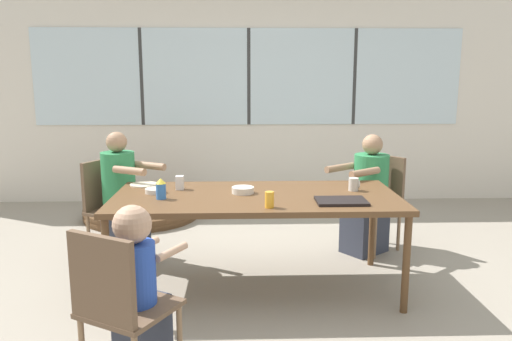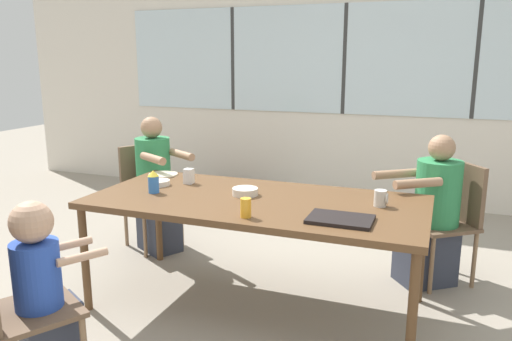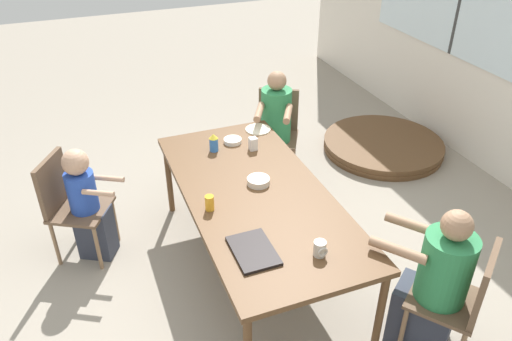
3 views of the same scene
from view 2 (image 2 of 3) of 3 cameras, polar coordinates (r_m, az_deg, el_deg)
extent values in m
plane|color=gray|center=(3.35, 0.00, -15.10)|extent=(16.00, 16.00, 0.00)
cube|color=silver|center=(5.58, 10.11, 10.84)|extent=(8.40, 0.06, 2.80)
cube|color=silver|center=(5.54, 10.09, 12.38)|extent=(5.20, 0.02, 1.16)
cube|color=#333333|center=(5.92, -2.67, 12.56)|extent=(0.04, 0.01, 1.16)
cube|color=#333333|center=(5.53, 10.08, 12.38)|extent=(0.04, 0.01, 1.16)
cube|color=#333333|center=(5.44, 23.92, 11.50)|extent=(0.04, 0.01, 1.16)
cube|color=brown|center=(3.09, 0.00, -3.62)|extent=(2.06, 0.96, 0.04)
cylinder|color=brown|center=(3.34, -18.95, -9.59)|extent=(0.05, 0.05, 0.68)
cylinder|color=brown|center=(2.65, 17.43, -15.55)|extent=(0.05, 0.05, 0.68)
cylinder|color=brown|center=(3.99, -11.09, -5.45)|extent=(0.05, 0.05, 0.68)
cylinder|color=brown|center=(3.43, 18.38, -8.93)|extent=(0.05, 0.05, 0.68)
cube|color=brown|center=(4.25, -11.75, -3.18)|extent=(0.54, 0.54, 0.03)
cube|color=brown|center=(4.35, -13.00, 0.16)|extent=(0.22, 0.35, 0.42)
cylinder|color=#8C6B4C|center=(4.25, -8.50, -6.09)|extent=(0.03, 0.03, 0.41)
cylinder|color=#8C6B4C|center=(4.10, -12.58, -7.00)|extent=(0.03, 0.03, 0.41)
cylinder|color=#8C6B4C|center=(4.53, -10.75, -4.98)|extent=(0.03, 0.03, 0.41)
cylinder|color=#8C6B4C|center=(4.39, -14.64, -5.77)|extent=(0.03, 0.03, 0.41)
cube|color=brown|center=(3.76, 20.31, -5.84)|extent=(0.56, 0.56, 0.03)
cube|color=brown|center=(3.80, 22.76, -2.33)|extent=(0.26, 0.33, 0.42)
cylinder|color=#8C6B4C|center=(3.61, 19.42, -10.21)|extent=(0.03, 0.03, 0.41)
cylinder|color=#8C6B4C|center=(3.87, 16.52, -8.44)|extent=(0.03, 0.03, 0.41)
cylinder|color=#8C6B4C|center=(3.81, 23.67, -9.36)|extent=(0.03, 0.03, 0.41)
cylinder|color=#8C6B4C|center=(4.05, 20.62, -7.75)|extent=(0.03, 0.03, 0.41)
cube|color=brown|center=(2.61, -24.29, -14.48)|extent=(0.55, 0.55, 0.03)
cylinder|color=#8C6B4C|center=(2.90, -21.48, -16.27)|extent=(0.03, 0.03, 0.41)
cube|color=#333847|center=(4.23, -11.01, -6.11)|extent=(0.41, 0.38, 0.43)
cylinder|color=#2D844C|center=(4.15, -11.65, 0.22)|extent=(0.28, 0.28, 0.50)
sphere|color=#A37A5B|center=(4.09, -11.86, 4.84)|extent=(0.17, 0.17, 0.17)
cylinder|color=#A37A5B|center=(3.98, -8.53, 1.82)|extent=(0.30, 0.20, 0.06)
cylinder|color=#A37A5B|center=(3.86, -11.70, 1.35)|extent=(0.30, 0.20, 0.06)
cube|color=#333847|center=(3.77, 18.81, -8.96)|extent=(0.46, 0.44, 0.43)
cylinder|color=#2D844C|center=(3.67, 20.09, -2.39)|extent=(0.31, 0.31, 0.45)
sphere|color=#A37A5B|center=(3.60, 20.47, 2.45)|extent=(0.18, 0.18, 0.18)
cylinder|color=#A37A5B|center=(3.39, 18.03, -1.40)|extent=(0.30, 0.25, 0.06)
cylinder|color=#A37A5B|center=(3.61, 15.62, -0.39)|extent=(0.30, 0.25, 0.06)
cylinder|color=#284CB7|center=(2.55, -23.77, -10.86)|extent=(0.21, 0.21, 0.32)
sphere|color=tan|center=(2.47, -24.30, -5.39)|extent=(0.19, 0.19, 0.19)
cylinder|color=tan|center=(2.66, -20.70, -7.99)|extent=(0.15, 0.22, 0.04)
cylinder|color=tan|center=(2.49, -19.21, -9.31)|extent=(0.15, 0.22, 0.04)
cube|color=black|center=(2.71, 9.62, -5.51)|extent=(0.34, 0.24, 0.02)
cylinder|color=beige|center=(3.01, 14.02, -3.10)|extent=(0.07, 0.07, 0.10)
torus|color=beige|center=(3.01, 14.73, -3.16)|extent=(0.01, 0.07, 0.07)
cylinder|color=blue|center=(3.28, -11.62, -1.57)|extent=(0.07, 0.07, 0.11)
cone|color=gold|center=(3.26, -11.68, -0.31)|extent=(0.07, 0.07, 0.04)
cylinder|color=gold|center=(2.72, -1.18, -4.27)|extent=(0.06, 0.06, 0.11)
cube|color=silver|center=(3.48, -7.69, -0.65)|extent=(0.06, 0.06, 0.10)
cylinder|color=silver|center=(3.16, -1.25, -2.43)|extent=(0.16, 0.16, 0.05)
cylinder|color=silver|center=(3.47, -11.00, -1.38)|extent=(0.15, 0.15, 0.03)
cylinder|color=beige|center=(3.77, -10.56, -0.43)|extent=(0.22, 0.22, 0.01)
cylinder|color=brown|center=(5.46, -4.74, -3.80)|extent=(1.26, 1.26, 0.03)
cylinder|color=brown|center=(5.45, -4.74, -3.50)|extent=(1.27, 1.27, 0.03)
cylinder|color=brown|center=(5.45, -4.75, -3.19)|extent=(1.26, 1.26, 0.03)
cylinder|color=brown|center=(5.44, -4.76, -2.89)|extent=(1.27, 1.27, 0.03)
camera|label=1|loc=(1.39, -101.29, -2.57)|focal=35.00mm
camera|label=3|loc=(2.62, 70.01, 30.37)|focal=35.00mm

